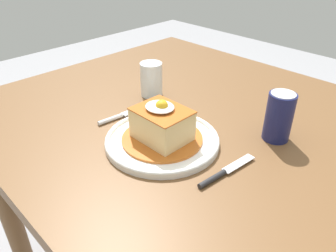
{
  "coord_description": "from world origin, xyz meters",
  "views": [
    {
      "loc": [
        0.56,
        -0.62,
        1.2
      ],
      "look_at": [
        0.07,
        -0.14,
        0.79
      ],
      "focal_mm": 35.13,
      "sensor_mm": 36.0,
      "label": 1
    }
  ],
  "objects": [
    {
      "name": "fork",
      "position": [
        -0.1,
        -0.16,
        0.75
      ],
      "size": [
        0.03,
        0.14,
        0.01
      ],
      "color": "silver",
      "rests_on": "dining_table"
    },
    {
      "name": "main_plate",
      "position": [
        0.07,
        -0.16,
        0.75
      ],
      "size": [
        0.28,
        0.28,
        0.02
      ],
      "color": "white",
      "rests_on": "dining_table"
    },
    {
      "name": "knife",
      "position": [
        0.25,
        -0.16,
        0.75
      ],
      "size": [
        0.03,
        0.17,
        0.01
      ],
      "color": "#262628",
      "rests_on": "dining_table"
    },
    {
      "name": "drinking_glass",
      "position": [
        -0.15,
        0.01,
        0.79
      ],
      "size": [
        0.07,
        0.07,
        0.1
      ],
      "color": "gold",
      "rests_on": "dining_table"
    },
    {
      "name": "soda_can",
      "position": [
        0.26,
        0.06,
        0.81
      ],
      "size": [
        0.07,
        0.07,
        0.12
      ],
      "color": "#191E51",
      "rests_on": "dining_table"
    },
    {
      "name": "sandwich_meal",
      "position": [
        0.07,
        -0.16,
        0.79
      ],
      "size": [
        0.2,
        0.2,
        0.11
      ],
      "color": "#B75B1E",
      "rests_on": "main_plate"
    },
    {
      "name": "dining_table",
      "position": [
        0.0,
        0.0,
        0.64
      ],
      "size": [
        1.11,
        1.01,
        0.75
      ],
      "color": "brown",
      "rests_on": "ground_plane"
    }
  ]
}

